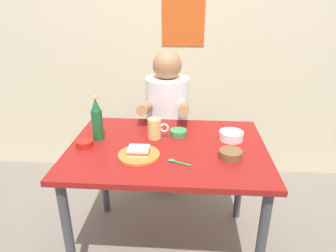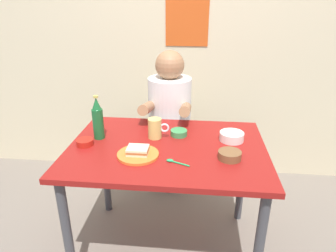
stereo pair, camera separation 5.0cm
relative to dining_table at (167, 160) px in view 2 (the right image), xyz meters
name	(u,v)px [view 2 (the right image)]	position (x,y,z in m)	size (l,w,h in m)	color
ground_plane	(167,246)	(0.00, 0.00, -0.65)	(6.00, 6.00, 0.00)	slate
wall_back	(181,25)	(0.00, 1.05, 0.65)	(4.40, 0.09, 2.60)	beige
dining_table	(167,160)	(0.00, 0.00, 0.00)	(1.10, 0.80, 0.74)	maroon
stool	(170,154)	(-0.05, 0.63, -0.30)	(0.34, 0.34, 0.45)	#4C4C51
person_seated	(169,105)	(-0.05, 0.62, 0.12)	(0.33, 0.56, 0.72)	white
plate_orange	(138,155)	(-0.14, -0.13, 0.10)	(0.22, 0.22, 0.01)	orange
sandwich	(138,150)	(-0.14, -0.13, 0.13)	(0.11, 0.09, 0.04)	beige
beer_mug	(155,128)	(-0.08, 0.10, 0.15)	(0.13, 0.08, 0.12)	#D1BC66
beer_bottle	(98,119)	(-0.41, 0.06, 0.21)	(0.06, 0.06, 0.26)	#19602D
sambal_bowl_red	(85,142)	(-0.46, -0.04, 0.11)	(0.10, 0.10, 0.03)	#B21E14
rice_bowl_white	(232,136)	(0.37, 0.11, 0.12)	(0.14, 0.14, 0.05)	silver
condiment_bowl_brown	(230,155)	(0.34, -0.11, 0.12)	(0.12, 0.12, 0.04)	brown
dip_bowl_green	(179,132)	(0.06, 0.15, 0.11)	(0.10, 0.10, 0.03)	#388C4C
spoon	(174,162)	(0.05, -0.18, 0.10)	(0.12, 0.06, 0.01)	#26A559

